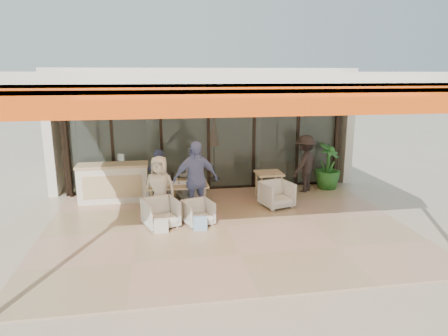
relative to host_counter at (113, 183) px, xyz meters
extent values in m
plane|color=#C6B293|center=(2.66, -2.30, -0.53)|extent=(70.00, 70.00, 0.00)
cube|color=tan|center=(2.66, -2.30, -0.53)|extent=(8.00, 6.00, 0.01)
cube|color=silver|center=(2.66, -2.30, 2.77)|extent=(8.00, 6.00, 0.20)
cube|color=#F24D0C|center=(2.66, -5.24, 2.49)|extent=(8.00, 0.12, 0.45)
cube|color=#E24612|center=(2.66, -4.55, 2.61)|extent=(8.00, 1.50, 0.06)
cylinder|color=black|center=(-1.22, 0.58, 1.07)|extent=(0.12, 0.12, 3.20)
cylinder|color=black|center=(6.54, 0.58, 1.07)|extent=(0.12, 0.12, 3.20)
cube|color=#9EADA3|center=(2.66, 0.70, 1.07)|extent=(8.00, 0.03, 3.20)
cube|color=black|center=(2.66, 0.70, -0.49)|extent=(8.00, 0.10, 0.08)
cube|color=black|center=(2.66, 0.70, 2.63)|extent=(8.00, 0.10, 0.08)
cube|color=black|center=(-1.34, 0.70, 1.07)|extent=(0.08, 0.10, 3.20)
cube|color=black|center=(-0.04, 0.70, 1.07)|extent=(0.08, 0.10, 3.20)
cube|color=black|center=(1.31, 0.70, 1.07)|extent=(0.08, 0.10, 3.20)
cube|color=black|center=(2.66, 0.70, 1.07)|extent=(0.08, 0.10, 3.20)
cube|color=black|center=(4.01, 0.70, 1.07)|extent=(0.08, 0.10, 3.20)
cube|color=black|center=(5.36, 0.70, 1.07)|extent=(0.08, 0.10, 3.20)
cube|color=black|center=(6.66, 0.70, 1.07)|extent=(0.08, 0.10, 3.20)
cube|color=silver|center=(2.66, 4.20, 1.17)|extent=(9.00, 0.25, 3.40)
cube|color=silver|center=(-1.74, 2.45, 1.17)|extent=(0.25, 3.50, 3.40)
cube|color=silver|center=(7.06, 2.45, 1.17)|extent=(0.25, 3.50, 3.40)
cube|color=silver|center=(2.66, 2.45, 2.87)|extent=(9.00, 3.50, 0.25)
cube|color=#DCC586|center=(2.66, 2.45, -0.52)|extent=(8.00, 3.50, 0.02)
cylinder|color=silver|center=(1.06, 2.30, 0.97)|extent=(0.40, 0.40, 3.00)
cylinder|color=silver|center=(4.46, 2.30, 0.97)|extent=(0.40, 0.40, 3.00)
cylinder|color=black|center=(1.46, 1.90, 2.47)|extent=(0.03, 0.03, 0.70)
cube|color=black|center=(1.46, 1.90, 2.02)|extent=(0.30, 0.30, 0.40)
sphere|color=#FFBF72|center=(1.46, 1.90, 2.02)|extent=(0.18, 0.18, 0.18)
cylinder|color=black|center=(4.96, 1.90, 2.47)|extent=(0.03, 0.03, 0.70)
cube|color=black|center=(4.96, 1.90, 2.02)|extent=(0.30, 0.30, 0.40)
sphere|color=#FFBF72|center=(4.96, 1.90, 2.02)|extent=(0.18, 0.18, 0.18)
cylinder|color=black|center=(2.96, 1.70, -0.48)|extent=(0.40, 0.40, 0.05)
cylinder|color=black|center=(2.96, 1.70, 0.52)|extent=(0.04, 0.04, 2.10)
cone|color=orange|center=(2.96, 1.70, 1.17)|extent=(0.32, 0.32, 1.10)
cube|color=silver|center=(0.00, 0.00, -0.03)|extent=(1.80, 0.60, 1.00)
cube|color=#DCC586|center=(0.00, 0.00, 0.48)|extent=(1.85, 0.65, 0.06)
cube|color=#DCC586|center=(0.00, -0.31, -0.03)|extent=(1.50, 0.02, 0.60)
cube|color=#DCC586|center=(1.63, -1.11, 0.19)|extent=(1.50, 0.90, 0.05)
cube|color=white|center=(1.63, -1.11, 0.21)|extent=(1.30, 0.35, 0.01)
cylinder|color=#DCC586|center=(1.01, -1.43, -0.18)|extent=(0.06, 0.06, 0.70)
cylinder|color=#DCC586|center=(2.25, -1.43, -0.18)|extent=(0.06, 0.06, 0.70)
cylinder|color=#DCC586|center=(1.01, -0.79, -0.18)|extent=(0.06, 0.06, 0.70)
cylinder|color=#DCC586|center=(2.25, -0.79, -0.18)|extent=(0.06, 0.06, 0.70)
cylinder|color=white|center=(1.18, -1.26, 0.27)|extent=(0.06, 0.06, 0.11)
cylinder|color=white|center=(1.38, -0.91, 0.27)|extent=(0.06, 0.06, 0.11)
cylinder|color=white|center=(1.68, -1.21, 0.27)|extent=(0.06, 0.06, 0.11)
cylinder|color=white|center=(1.93, -0.93, 0.27)|extent=(0.06, 0.06, 0.11)
cylinder|color=white|center=(2.13, -1.31, 0.27)|extent=(0.06, 0.06, 0.11)
cylinder|color=white|center=(1.08, -1.06, 0.27)|extent=(0.06, 0.06, 0.11)
cylinder|color=#8F4A14|center=(1.08, -0.96, 0.30)|extent=(0.07, 0.07, 0.16)
cylinder|color=black|center=(1.53, -0.83, 0.30)|extent=(0.09, 0.09, 0.17)
cylinder|color=black|center=(1.53, -0.83, 0.39)|extent=(0.10, 0.10, 0.01)
cylinder|color=white|center=(1.18, -1.41, 0.22)|extent=(0.22, 0.22, 0.01)
cylinder|color=white|center=(2.08, -1.41, 0.22)|extent=(0.22, 0.22, 0.01)
cylinder|color=white|center=(1.18, -0.79, 0.22)|extent=(0.22, 0.22, 0.01)
cylinder|color=white|center=(2.08, -0.79, 0.22)|extent=(0.22, 0.22, 0.01)
imported|color=silver|center=(1.21, -0.16, -0.22)|extent=(0.63, 0.59, 0.62)
imported|color=silver|center=(2.05, -0.16, -0.20)|extent=(0.78, 0.75, 0.67)
imported|color=silver|center=(1.21, -2.06, -0.17)|extent=(0.88, 0.86, 0.73)
imported|color=silver|center=(2.05, -2.06, -0.22)|extent=(0.76, 0.74, 0.63)
imported|color=#171A33|center=(1.21, -0.66, 0.23)|extent=(0.63, 0.50, 1.53)
imported|color=slate|center=(2.05, -0.66, 0.25)|extent=(0.76, 0.60, 1.56)
imported|color=beige|center=(1.21, -1.56, 0.23)|extent=(0.87, 0.70, 1.53)
imported|color=#6E7EB8|center=(2.05, -1.56, 0.40)|extent=(1.15, 0.65, 1.86)
cube|color=silver|center=(1.21, -2.46, -0.36)|extent=(0.30, 0.10, 0.34)
cube|color=#99BFD8|center=(2.05, -2.46, -0.36)|extent=(0.30, 0.10, 0.34)
cube|color=#DCC586|center=(4.18, -0.43, 0.19)|extent=(0.70, 0.70, 0.05)
cylinder|color=#DCC586|center=(3.90, -0.71, -0.18)|extent=(0.05, 0.05, 0.70)
cylinder|color=#DCC586|center=(4.46, -0.71, -0.18)|extent=(0.05, 0.05, 0.70)
cylinder|color=#DCC586|center=(3.90, -0.15, -0.18)|extent=(0.05, 0.05, 0.70)
cylinder|color=#DCC586|center=(4.46, -0.15, -0.18)|extent=(0.05, 0.05, 0.70)
imported|color=silver|center=(4.18, -1.18, -0.16)|extent=(0.88, 0.85, 0.75)
imported|color=black|center=(5.37, 0.02, 0.31)|extent=(1.22, 1.18, 1.68)
imported|color=#1E5919|center=(6.17, 0.20, 0.16)|extent=(1.09, 1.09, 1.38)
camera|label=1|loc=(1.20, -10.63, 2.85)|focal=32.00mm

